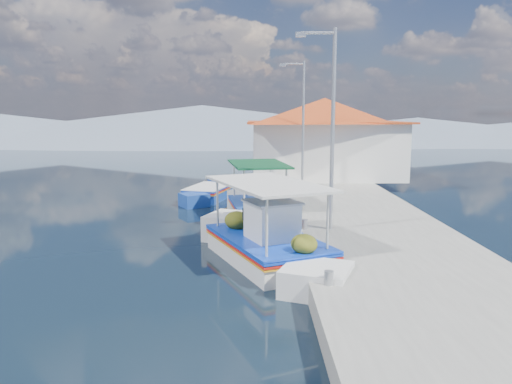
{
  "coord_description": "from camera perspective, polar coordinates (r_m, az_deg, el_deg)",
  "views": [
    {
      "loc": [
        2.25,
        -12.75,
        4.03
      ],
      "look_at": [
        2.31,
        4.24,
        1.3
      ],
      "focal_mm": 34.3,
      "sensor_mm": 36.0,
      "label": 1
    }
  ],
  "objects": [
    {
      "name": "harbor_building",
      "position": [
        28.05,
        7.95,
        6.48
      ],
      "size": [
        10.49,
        10.49,
        4.4
      ],
      "color": "white",
      "rests_on": "quay"
    },
    {
      "name": "caique_green_canopy",
      "position": [
        18.76,
        0.31,
        -2.15
      ],
      "size": [
        2.59,
        6.41,
        2.43
      ],
      "rotation": [
        0.0,
        0.0,
        -0.16
      ],
      "color": "white",
      "rests_on": "ground"
    },
    {
      "name": "caique_blue_hull",
      "position": [
        23.39,
        -5.54,
        -0.19
      ],
      "size": [
        2.48,
        5.21,
        0.96
      ],
      "rotation": [
        0.0,
        0.0,
        0.26
      ],
      "color": "#1A419C",
      "rests_on": "ground"
    },
    {
      "name": "ground",
      "position": [
        13.55,
        -9.84,
        -8.3
      ],
      "size": [
        160.0,
        160.0,
        0.0
      ],
      "primitive_type": "plane",
      "color": "black",
      "rests_on": "ground"
    },
    {
      "name": "mountain_ridge",
      "position": [
        68.91,
        3.42,
        7.45
      ],
      "size": [
        171.4,
        96.0,
        5.5
      ],
      "color": "slate",
      "rests_on": "ground"
    },
    {
      "name": "main_caique",
      "position": [
        13.53,
        1.46,
        -6.12
      ],
      "size": [
        4.05,
        6.79,
        2.44
      ],
      "rotation": [
        0.0,
        0.0,
        -0.41
      ],
      "color": "white",
      "rests_on": "ground"
    },
    {
      "name": "lamp_post_far",
      "position": [
        23.85,
        5.31,
        8.66
      ],
      "size": [
        1.21,
        0.14,
        6.0
      ],
      "color": "#A5A8AD",
      "rests_on": "quay"
    },
    {
      "name": "bollards",
      "position": [
        18.37,
        4.65,
        -1.5
      ],
      "size": [
        0.2,
        17.2,
        0.3
      ],
      "color": "#A5A8AD",
      "rests_on": "quay"
    },
    {
      "name": "lamp_post_near",
      "position": [
        14.92,
        8.61,
        8.35
      ],
      "size": [
        1.21,
        0.14,
        6.0
      ],
      "color": "#A5A8AD",
      "rests_on": "quay"
    },
    {
      "name": "quay",
      "position": [
        19.47,
        10.63,
        -2.23
      ],
      "size": [
        5.0,
        44.0,
        0.5
      ],
      "primitive_type": "cube",
      "color": "gray",
      "rests_on": "ground"
    }
  ]
}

